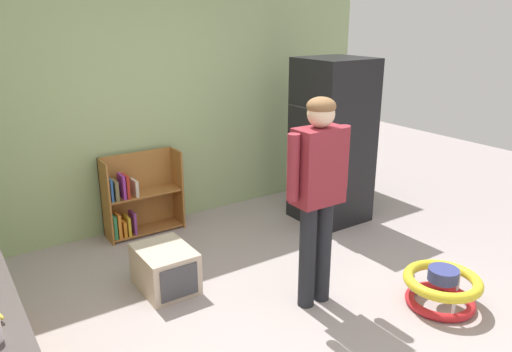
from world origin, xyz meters
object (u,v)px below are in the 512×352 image
object	(u,v)px
refrigerator	(332,141)
baby_walker	(442,287)
standing_person	(318,185)
pet_carrier	(165,269)
bookshelf	(136,200)

from	to	relation	value
refrigerator	baby_walker	xyz separation A→B (m)	(-0.47, -1.84, -0.73)
standing_person	baby_walker	world-z (taller)	standing_person
refrigerator	pet_carrier	distance (m)	2.31
standing_person	pet_carrier	xyz separation A→B (m)	(-0.90, 0.86, -0.81)
refrigerator	pet_carrier	bearing A→B (deg)	-170.15
refrigerator	standing_person	distance (m)	1.78
bookshelf	standing_person	world-z (taller)	standing_person
bookshelf	standing_person	bearing A→B (deg)	-71.83
bookshelf	pet_carrier	bearing A→B (deg)	-100.54
standing_person	refrigerator	bearing A→B (deg)	44.14
refrigerator	bookshelf	size ratio (longest dim) A/B	2.09
refrigerator	bookshelf	xyz separation A→B (m)	(-1.95, 0.82, -0.52)
baby_walker	standing_person	bearing A→B (deg)	143.03
bookshelf	baby_walker	world-z (taller)	bookshelf
baby_walker	refrigerator	bearing A→B (deg)	75.62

